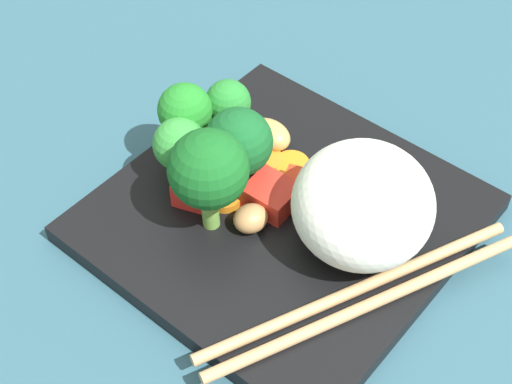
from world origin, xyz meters
TOP-DOWN VIEW (x-y plane):
  - ground_plane at (0.00, 0.00)cm, footprint 110.00×110.00cm
  - square_plate at (0.00, 0.00)cm, footprint 23.54×23.54cm
  - rice_mound at (-5.42, -1.39)cm, footprint 13.01×13.14cm
  - broccoli_floret_0 at (7.75, -3.03)cm, footprint 3.38×3.38cm
  - broccoli_floret_1 at (4.02, -0.24)cm, footprint 4.81×4.81cm
  - broccoli_floret_2 at (3.16, 3.84)cm, footprint 5.36×5.36cm
  - broccoli_floret_3 at (9.09, -0.22)cm, footprint 3.96×3.96cm
  - broccoli_floret_4 at (7.50, 2.22)cm, footprint 3.78×3.78cm
  - carrot_slice_0 at (3.96, -2.75)cm, footprint 3.37×3.37cm
  - carrot_slice_1 at (3.65, 1.92)cm, footprint 2.57×2.57cm
  - carrot_slice_2 at (2.16, -3.68)cm, footprint 3.30×3.30cm
  - pepper_chunk_0 at (1.01, 0.30)cm, footprint 3.50×3.23cm
  - pepper_chunk_1 at (5.38, 3.09)cm, footprint 3.38×3.27cm
  - pepper_chunk_2 at (-0.20, -2.05)cm, footprint 3.12×2.95cm
  - pepper_chunk_3 at (6.07, -0.32)cm, footprint 3.26×3.15cm
  - chicken_piece_1 at (4.99, -4.53)cm, footprint 3.57×2.60cm
  - chicken_piece_2 at (0.72, 2.53)cm, footprint 2.78×2.96cm
  - chopstick_pair at (-8.56, 2.52)cm, footprint 10.70×21.78cm

SIDE VIEW (x-z plane):
  - ground_plane at x=0.00cm, z-range -2.00..0.00cm
  - square_plate at x=0.00cm, z-range 0.00..1.40cm
  - carrot_slice_2 at x=2.16cm, z-range 1.40..1.96cm
  - carrot_slice_0 at x=3.96cm, z-range 1.40..2.01cm
  - carrot_slice_1 at x=3.65cm, z-range 1.40..2.04cm
  - chopstick_pair at x=-8.56cm, z-range 1.40..2.19cm
  - pepper_chunk_2 at x=-0.20cm, z-range 1.40..3.12cm
  - pepper_chunk_0 at x=1.01cm, z-range 1.40..3.21cm
  - chicken_piece_2 at x=0.72cm, z-range 1.40..3.26cm
  - chicken_piece_1 at x=4.99cm, z-range 1.40..3.40cm
  - pepper_chunk_1 at x=5.38cm, z-range 1.40..3.41cm
  - pepper_chunk_3 at x=6.07cm, z-range 1.40..3.51cm
  - broccoli_floret_4 at x=7.50cm, z-range 1.85..7.23cm
  - broccoli_floret_0 at x=7.75cm, z-range 1.98..7.40cm
  - rice_mound at x=-5.42cm, z-range 1.40..8.57cm
  - broccoli_floret_3 at x=9.09cm, z-range 2.25..8.40cm
  - broccoli_floret_1 at x=4.02cm, z-range 2.20..8.80cm
  - broccoli_floret_2 at x=3.16cm, z-range 2.51..10.32cm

